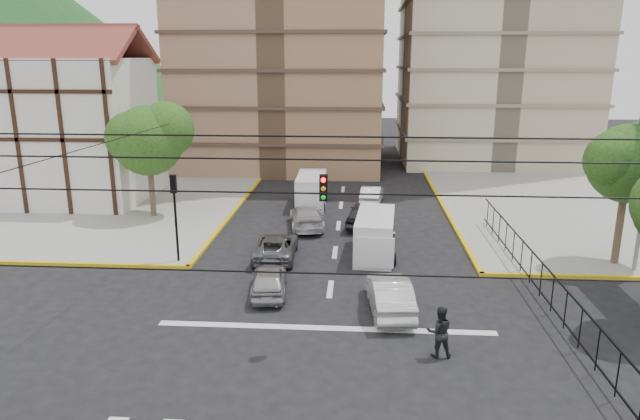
# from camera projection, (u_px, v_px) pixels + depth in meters

# --- Properties ---
(ground) EXTENTS (160.00, 160.00, 0.00)m
(ground) POSITION_uv_depth(u_px,v_px,m) (323.00, 343.00, 20.71)
(ground) COLOR black
(ground) RESTS_ON ground
(sidewalk_nw) EXTENTS (26.00, 26.00, 0.15)m
(sidewalk_nw) POSITION_uv_depth(u_px,v_px,m) (65.00, 200.00, 41.27)
(sidewalk_nw) COLOR gray
(sidewalk_nw) RESTS_ON ground
(sidewalk_ne) EXTENTS (26.00, 26.00, 0.15)m
(sidewalk_ne) POSITION_uv_depth(u_px,v_px,m) (635.00, 209.00, 38.65)
(sidewalk_ne) COLOR gray
(sidewalk_ne) RESTS_ON ground
(stop_line) EXTENTS (13.00, 0.40, 0.01)m
(stop_line) POSITION_uv_depth(u_px,v_px,m) (325.00, 328.00, 21.87)
(stop_line) COLOR silver
(stop_line) RESTS_ON ground
(tudor_building) EXTENTS (10.80, 8.05, 12.23)m
(tudor_building) POSITION_uv_depth(u_px,v_px,m) (71.00, 128.00, 39.86)
(tudor_building) COLOR silver
(tudor_building) RESTS_ON ground
(park_fence) EXTENTS (0.10, 22.50, 1.66)m
(park_fence) POSITION_uv_depth(u_px,v_px,m) (539.00, 299.00, 24.46)
(park_fence) COLOR black
(park_fence) RESTS_ON ground
(tree_park_c) EXTENTS (4.65, 3.80, 7.25)m
(tree_park_c) POSITION_uv_depth(u_px,v_px,m) (630.00, 160.00, 27.09)
(tree_park_c) COLOR #473828
(tree_park_c) RESTS_ON ground
(tree_tudor) EXTENTS (5.39, 4.40, 7.43)m
(tree_tudor) POSITION_uv_depth(u_px,v_px,m) (149.00, 137.00, 35.56)
(tree_tudor) COLOR #473828
(tree_tudor) RESTS_ON ground
(traffic_light_nw) EXTENTS (0.28, 0.22, 4.40)m
(traffic_light_nw) POSITION_uv_depth(u_px,v_px,m) (175.00, 204.00, 27.93)
(traffic_light_nw) COLOR black
(traffic_light_nw) RESTS_ON ground
(traffic_light_hanging) EXTENTS (18.00, 9.12, 0.92)m
(traffic_light_hanging) POSITION_uv_depth(u_px,v_px,m) (319.00, 199.00, 17.22)
(traffic_light_hanging) COLOR black
(traffic_light_hanging) RESTS_ON ground
(van_right_lane) EXTENTS (2.24, 4.95, 2.17)m
(van_right_lane) POSITION_uv_depth(u_px,v_px,m) (375.00, 237.00, 29.45)
(van_right_lane) COLOR silver
(van_right_lane) RESTS_ON ground
(van_left_lane) EXTENTS (2.06, 4.89, 2.19)m
(van_left_lane) POSITION_uv_depth(u_px,v_px,m) (311.00, 192.00, 39.33)
(van_left_lane) COLOR silver
(van_left_lane) RESTS_ON ground
(car_silver_front_left) EXTENTS (1.92, 3.91, 1.28)m
(car_silver_front_left) POSITION_uv_depth(u_px,v_px,m) (269.00, 280.00, 24.89)
(car_silver_front_left) COLOR #A5A4A9
(car_silver_front_left) RESTS_ON ground
(car_white_front_right) EXTENTS (1.97, 4.57, 1.46)m
(car_white_front_right) POSITION_uv_depth(u_px,v_px,m) (389.00, 294.00, 23.16)
(car_white_front_right) COLOR silver
(car_white_front_right) RESTS_ON ground
(car_grey_mid_left) EXTENTS (2.17, 4.53, 1.25)m
(car_grey_mid_left) POSITION_uv_depth(u_px,v_px,m) (276.00, 246.00, 29.38)
(car_grey_mid_left) COLOR slate
(car_grey_mid_left) RESTS_ON ground
(car_silver_rear_left) EXTENTS (2.64, 4.98, 1.37)m
(car_silver_rear_left) POSITION_uv_depth(u_px,v_px,m) (307.00, 216.00, 34.63)
(car_silver_rear_left) COLOR silver
(car_silver_rear_left) RESTS_ON ground
(car_darkgrey_mid_right) EXTENTS (2.51, 4.71, 1.52)m
(car_darkgrey_mid_right) POSITION_uv_depth(u_px,v_px,m) (364.00, 214.00, 34.90)
(car_darkgrey_mid_right) COLOR #29292C
(car_darkgrey_mid_right) RESTS_ON ground
(car_white_rear_right) EXTENTS (1.80, 4.04, 1.29)m
(car_white_rear_right) POSITION_uv_depth(u_px,v_px,m) (371.00, 195.00, 40.24)
(car_white_rear_right) COLOR white
(car_white_rear_right) RESTS_ON ground
(pedestrian_crosswalk) EXTENTS (0.93, 0.74, 1.85)m
(pedestrian_crosswalk) POSITION_uv_depth(u_px,v_px,m) (439.00, 332.00, 19.59)
(pedestrian_crosswalk) COLOR black
(pedestrian_crosswalk) RESTS_ON ground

